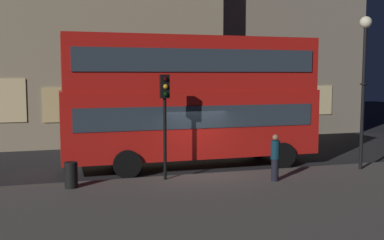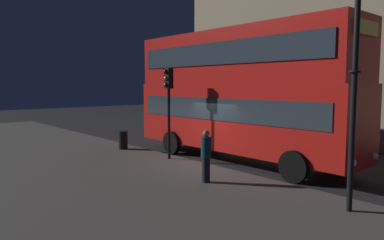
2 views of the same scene
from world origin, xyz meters
TOP-DOWN VIEW (x-y plane):
  - ground_plane at (0.00, 0.00)m, footprint 80.00×80.00m
  - sidewalk_slab at (0.00, -5.32)m, footprint 44.00×9.68m
  - building_with_clock at (-3.05, 12.44)m, footprint 13.97×9.67m
  - double_decker_bus at (0.18, 1.30)m, footprint 10.89×2.81m
  - traffic_light_near_kerb at (-1.54, -1.07)m, footprint 0.32×0.36m
  - street_lamp at (6.50, -1.50)m, footprint 0.47×0.47m
  - pedestrian at (2.22, -2.40)m, footprint 0.33×0.33m
  - litter_bin at (-4.87, -1.36)m, footprint 0.44×0.44m

SIDE VIEW (x-z plane):
  - ground_plane at x=0.00m, z-range 0.00..0.00m
  - sidewalk_slab at x=0.00m, z-range 0.00..0.12m
  - litter_bin at x=-4.87m, z-range 0.12..1.00m
  - pedestrian at x=2.22m, z-range 0.15..1.84m
  - traffic_light_near_kerb at x=-1.54m, z-range 0.96..4.79m
  - double_decker_bus at x=0.18m, z-range 0.33..5.83m
  - street_lamp at x=6.50m, z-range 1.36..7.48m
  - building_with_clock at x=-3.05m, z-range 0.00..14.84m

